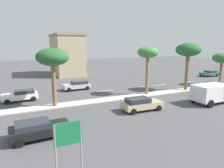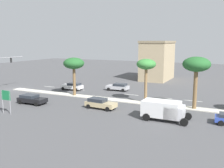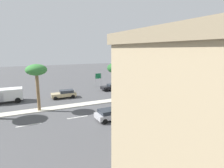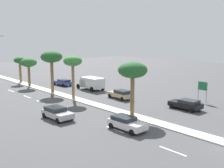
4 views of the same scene
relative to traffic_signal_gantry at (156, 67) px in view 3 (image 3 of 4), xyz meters
The scene contains 14 objects.
ground_plane 27.28m from the traffic_signal_gantry, 107.13° to the left, with size 160.00×160.00×0.00m, color #4C4C4F.
lane_stripe_outboard 14.55m from the traffic_signal_gantry, 160.08° to the left, with size 0.20×2.80×0.01m, color silver.
lane_stripe_leading 18.30m from the traffic_signal_gantry, 137.17° to the left, with size 0.20×2.80×0.01m, color silver.
lane_stripe_rear 27.03m from the traffic_signal_gantry, 119.23° to the left, with size 0.20×2.80×0.01m, color silver.
lane_stripe_left 32.24m from the traffic_signal_gantry, 114.06° to the left, with size 0.20×2.80×0.01m, color silver.
traffic_signal_gantry is the anchor object (origin of this frame).
directional_road_sign 14.38m from the traffic_signal_gantry, 67.91° to the left, with size 0.10×1.51×3.09m.
palm_tree_trailing 16.73m from the traffic_signal_gantry, 118.21° to the left, with size 3.57×3.57×6.55m.
palm_tree_far 28.82m from the traffic_signal_gantry, 106.37° to the left, with size 2.91×2.91×6.70m.
sedan_white_far 16.99m from the traffic_signal_gantry, 137.21° to the left, with size 2.14×4.30×1.40m.
sedan_silver_trailing 25.29m from the traffic_signal_gantry, 128.60° to the left, with size 2.27×4.33×1.40m.
sedan_black_front 12.73m from the traffic_signal_gantry, 90.95° to the left, with size 2.19×4.46×1.37m.
sedan_tan_near 23.27m from the traffic_signal_gantry, 95.92° to the left, with size 2.07×4.48×1.45m.
box_truck 32.60m from the traffic_signal_gantry, 91.91° to the left, with size 2.73×5.64×2.32m.
Camera 3 is at (-27.60, 28.25, 8.85)m, focal length 29.13 mm.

